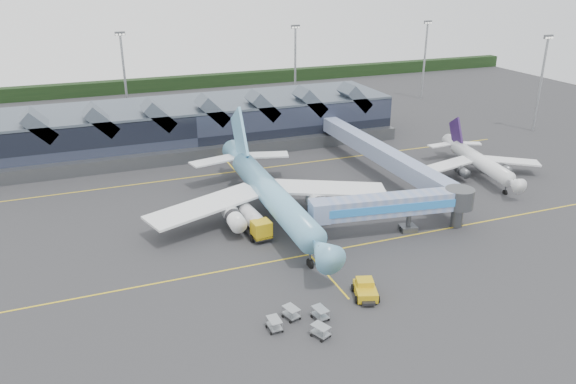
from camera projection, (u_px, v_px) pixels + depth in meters
name	position (u px, v px, depth m)	size (l,w,h in m)	color
ground	(288.00, 231.00, 84.26)	(260.00, 260.00, 0.00)	#28282A
taxi_stripes	(267.00, 206.00, 92.90)	(120.00, 60.00, 0.01)	yellow
tree_line_far	(163.00, 84.00, 178.56)	(260.00, 4.00, 4.00)	black
terminal	(188.00, 125.00, 121.64)	(90.00, 22.25, 12.52)	black
light_masts	(276.00, 71.00, 140.89)	(132.40, 42.56, 22.45)	gray
main_airliner	(269.00, 192.00, 87.14)	(39.43, 45.24, 14.56)	#6EB5DE
regional_jet	(478.00, 160.00, 105.63)	(24.08, 26.57, 9.14)	white
jet_bridge	(403.00, 205.00, 82.33)	(25.26, 7.06, 6.19)	#6E85B7
fuel_truck	(251.00, 218.00, 83.67)	(3.65, 10.56, 3.51)	black
pushback_tug	(365.00, 290.00, 67.25)	(3.82, 4.92, 1.99)	gold
baggage_carts	(302.00, 320.00, 61.77)	(6.96, 6.60, 1.39)	#9B9FA3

